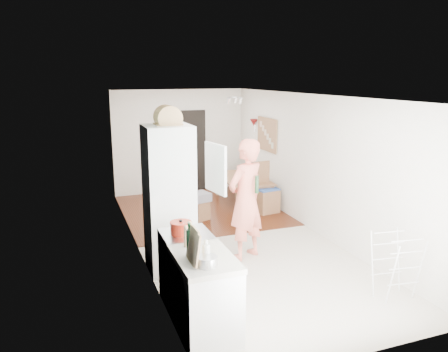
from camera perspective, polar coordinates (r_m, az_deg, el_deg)
room_shell at (r=7.40m, az=0.99°, el=0.75°), size 3.20×7.00×2.50m
floor at (r=7.77m, az=0.95°, el=-8.30°), size 3.20×7.00×0.01m
wood_floor_overlay at (r=9.42m, az=-3.12°, el=-4.40°), size 3.20×3.30×0.01m
sage_wall_panel at (r=4.95m, az=-7.82°, el=1.54°), size 0.02×3.00×1.30m
tile_splashback at (r=4.63m, az=-6.00°, el=-8.25°), size 0.02×1.90×0.50m
doorway_recess at (r=10.76m, az=-4.73°, el=3.23°), size 0.90×0.04×2.00m
base_cabinet at (r=5.01m, az=-2.51°, el=-15.57°), size 0.60×0.90×0.86m
worktop at (r=4.80m, az=-2.57°, el=-10.75°), size 0.62×0.92×0.06m
range_cooker at (r=5.65m, az=-4.89°, el=-12.01°), size 0.60×0.60×0.88m
cooker_top at (r=5.47m, az=-4.98°, el=-7.64°), size 0.60×0.60×0.04m
fridge_housing at (r=6.36m, az=-7.19°, el=-3.05°), size 0.66×0.66×2.15m
fridge_door at (r=6.13m, az=-1.11°, el=1.01°), size 0.14×0.56×0.70m
fridge_interior at (r=6.32m, az=-4.57°, el=1.35°), size 0.02×0.52×0.66m
pinboard at (r=9.69m, az=5.67°, el=5.42°), size 0.03×0.90×0.70m
pinboard_frame at (r=9.69m, az=5.59°, el=5.42°), size 0.00×0.94×0.74m
wall_sconce at (r=10.24m, az=3.91°, el=6.99°), size 0.18×0.18×0.16m
person at (r=6.71m, az=2.87°, el=-1.70°), size 0.97×0.83×2.24m
dining_table at (r=9.85m, az=2.66°, el=-2.12°), size 0.88×1.48×0.50m
dining_chair at (r=9.15m, az=5.49°, el=-1.56°), size 0.51×0.51×1.06m
stool at (r=8.73m, az=-3.17°, el=-4.50°), size 0.39×0.39×0.40m
grey_drape at (r=8.65m, az=-3.25°, el=-2.73°), size 0.45×0.45×0.17m
drying_rack at (r=6.13m, az=21.50°, el=-10.92°), size 0.50×0.46×0.86m
bread_bin at (r=6.19m, az=-7.35°, el=7.56°), size 0.37×0.36×0.19m
red_casserole at (r=5.41m, az=-5.65°, el=-6.76°), size 0.33×0.33×0.16m
steel_pan at (r=4.54m, az=-2.19°, el=-11.09°), size 0.26×0.26×0.11m
held_bottle at (r=6.59m, az=4.30°, el=-1.10°), size 0.06×0.06×0.27m
bottle_a at (r=4.73m, az=-4.51°, el=-8.75°), size 0.07×0.07×0.31m
bottle_b at (r=4.75m, az=-4.22°, el=-8.87°), size 0.08×0.08×0.27m
bottle_c at (r=4.61m, az=-2.34°, el=-10.04°), size 0.09×0.09×0.20m
pepper_mill_front at (r=5.02m, az=-4.94°, el=-8.12°), size 0.07×0.07×0.20m
pepper_mill_back at (r=5.14m, az=-4.49°, el=-7.56°), size 0.07×0.07×0.20m
chopping_boards at (r=4.56m, az=-4.01°, el=-9.12°), size 0.13×0.28×0.38m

